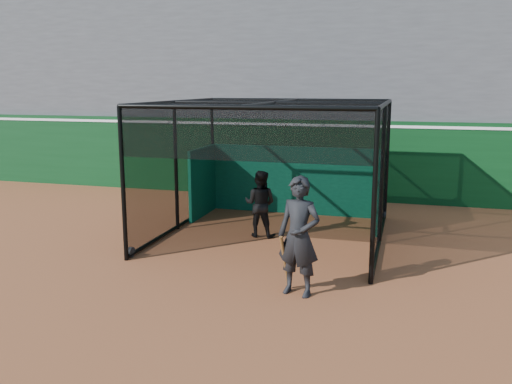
# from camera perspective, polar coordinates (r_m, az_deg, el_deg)

# --- Properties ---
(ground) EXTENTS (120.00, 120.00, 0.00)m
(ground) POSITION_cam_1_polar(r_m,az_deg,el_deg) (10.06, -7.94, -9.74)
(ground) COLOR brown
(ground) RESTS_ON ground
(outfield_wall) EXTENTS (50.00, 0.50, 2.50)m
(outfield_wall) POSITION_cam_1_polar(r_m,az_deg,el_deg) (17.65, 3.10, 3.73)
(outfield_wall) COLOR #093514
(outfield_wall) RESTS_ON ground
(grandstand) EXTENTS (50.00, 7.85, 8.95)m
(grandstand) POSITION_cam_1_polar(r_m,az_deg,el_deg) (21.22, 5.52, 13.57)
(grandstand) COLOR #4C4C4F
(grandstand) RESTS_ON ground
(batting_cage) EXTENTS (5.08, 5.29, 3.17)m
(batting_cage) POSITION_cam_1_polar(r_m,az_deg,el_deg) (12.77, 1.87, 2.20)
(batting_cage) COLOR black
(batting_cage) RESTS_ON ground
(batter) EXTENTS (0.80, 0.64, 1.60)m
(batter) POSITION_cam_1_polar(r_m,az_deg,el_deg) (12.90, 0.43, -1.24)
(batter) COLOR black
(batter) RESTS_ON ground
(on_deck_player) EXTENTS (0.85, 0.65, 2.08)m
(on_deck_player) POSITION_cam_1_polar(r_m,az_deg,el_deg) (9.29, 4.53, -4.70)
(on_deck_player) COLOR black
(on_deck_player) RESTS_ON ground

